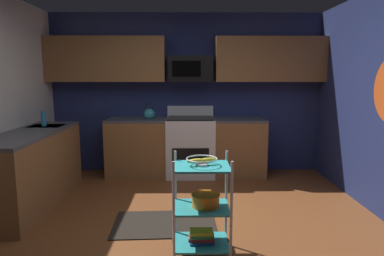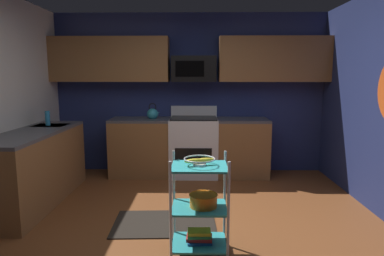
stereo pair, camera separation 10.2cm
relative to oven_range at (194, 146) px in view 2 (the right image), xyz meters
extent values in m
cube|color=brown|center=(-0.07, -2.10, -0.50)|extent=(4.40, 4.80, 0.04)
cube|color=navy|center=(-0.07, 0.33, 0.82)|extent=(4.52, 0.06, 2.60)
cube|color=brown|center=(-0.07, 0.00, -0.04)|extent=(2.50, 0.60, 0.88)
cube|color=#4C4C51|center=(-0.07, 0.00, 0.42)|extent=(2.50, 0.60, 0.04)
cube|color=brown|center=(-1.97, -1.27, -0.04)|extent=(0.60, 1.94, 0.88)
cube|color=#4C4C51|center=(-1.97, -1.27, 0.42)|extent=(0.60, 1.94, 0.04)
cube|color=#B7BABC|center=(-1.97, -0.75, 0.36)|extent=(0.44, 0.36, 0.16)
cube|color=white|center=(0.00, 0.00, -0.02)|extent=(0.76, 0.64, 0.92)
cube|color=black|center=(0.00, -0.33, -0.13)|extent=(0.56, 0.01, 0.32)
cube|color=white|center=(0.00, 0.29, 0.53)|extent=(0.76, 0.06, 0.18)
cube|color=black|center=(0.00, 0.00, 0.45)|extent=(0.72, 0.60, 0.02)
cube|color=brown|center=(-1.34, 0.13, 1.37)|extent=(1.87, 0.33, 0.70)
cube|color=brown|center=(1.26, 0.13, 1.37)|extent=(1.73, 0.33, 0.70)
cube|color=black|center=(0.00, 0.11, 1.22)|extent=(0.70, 0.38, 0.40)
cube|color=black|center=(-0.06, -0.09, 1.22)|extent=(0.44, 0.01, 0.24)
cylinder|color=silver|center=(-0.15, -2.72, 0.00)|extent=(0.02, 0.02, 0.88)
cylinder|color=silver|center=(0.32, -2.72, 0.00)|extent=(0.02, 0.02, 0.88)
cylinder|color=silver|center=(-0.15, -2.33, 0.00)|extent=(0.02, 0.02, 0.88)
cylinder|color=black|center=(-0.15, -2.33, -0.44)|extent=(0.07, 0.02, 0.07)
cylinder|color=silver|center=(0.32, -2.33, 0.00)|extent=(0.02, 0.02, 0.88)
cylinder|color=black|center=(0.32, -2.33, -0.44)|extent=(0.07, 0.02, 0.07)
cube|color=teal|center=(0.08, -2.53, -0.36)|extent=(0.48, 0.39, 0.02)
cube|color=teal|center=(0.08, -2.53, -0.03)|extent=(0.48, 0.39, 0.02)
cube|color=teal|center=(0.08, -2.53, 0.34)|extent=(0.48, 0.39, 0.02)
torus|color=silver|center=(0.08, -2.53, 0.41)|extent=(0.27, 0.27, 0.01)
cylinder|color=silver|center=(0.08, -2.53, 0.36)|extent=(0.12, 0.12, 0.02)
ellipsoid|color=yellow|center=(0.13, -2.51, 0.40)|extent=(0.17, 0.09, 0.04)
ellipsoid|color=yellow|center=(0.04, -2.54, 0.40)|extent=(0.17, 0.09, 0.04)
cylinder|color=orange|center=(0.12, -2.53, 0.04)|extent=(0.24, 0.24, 0.11)
torus|color=orange|center=(0.12, -2.53, 0.09)|extent=(0.25, 0.25, 0.01)
cube|color=#1E4C8C|center=(0.08, -2.53, -0.34)|extent=(0.22, 0.18, 0.02)
cube|color=#B22626|center=(0.08, -2.53, -0.31)|extent=(0.23, 0.14, 0.03)
cube|color=#26723F|center=(0.08, -2.53, -0.28)|extent=(0.21, 0.15, 0.03)
cube|color=gold|center=(0.08, -2.53, -0.26)|extent=(0.21, 0.14, 0.03)
sphere|color=teal|center=(-0.65, 0.00, 0.51)|extent=(0.18, 0.18, 0.18)
sphere|color=black|center=(-0.65, 0.00, 0.60)|extent=(0.03, 0.03, 0.03)
cone|color=teal|center=(-0.57, 0.00, 0.53)|extent=(0.09, 0.04, 0.06)
torus|color=black|center=(-0.65, 0.00, 0.63)|extent=(0.12, 0.01, 0.12)
cylinder|color=#2D8CBF|center=(-1.99, -0.79, 0.54)|extent=(0.06, 0.06, 0.20)
cube|color=black|center=(-0.29, -1.88, -0.47)|extent=(1.13, 0.75, 0.01)
camera|label=1|loc=(-0.03, -5.39, 1.12)|focal=31.99mm
camera|label=2|loc=(0.07, -5.39, 1.12)|focal=31.99mm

